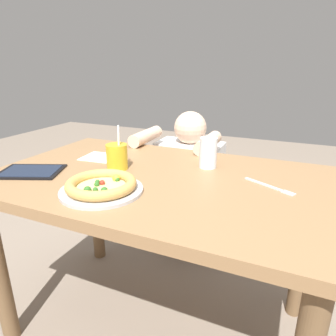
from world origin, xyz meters
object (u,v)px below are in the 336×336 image
(drink_cup_colored, at_px, (117,157))
(diner_seated, at_px, (188,190))
(water_cup_clear, at_px, (208,152))
(pizza_near, at_px, (101,186))
(fork, at_px, (271,187))
(tablet, at_px, (31,171))

(drink_cup_colored, height_order, diner_seated, drink_cup_colored)
(water_cup_clear, bearing_deg, drink_cup_colored, -153.38)
(water_cup_clear, height_order, diner_seated, diner_seated)
(pizza_near, distance_m, fork, 0.60)
(pizza_near, bearing_deg, drink_cup_colored, 110.04)
(fork, bearing_deg, water_cup_clear, 155.68)
(drink_cup_colored, bearing_deg, fork, 4.50)
(drink_cup_colored, bearing_deg, water_cup_clear, 26.62)
(fork, relative_size, diner_seated, 0.21)
(tablet, bearing_deg, pizza_near, -7.07)
(fork, bearing_deg, drink_cup_colored, -175.50)
(tablet, xyz_separation_m, diner_seated, (0.38, 0.85, -0.35))
(tablet, bearing_deg, fork, 14.16)
(water_cup_clear, bearing_deg, diner_seated, 117.60)
(pizza_near, distance_m, tablet, 0.38)
(water_cup_clear, xyz_separation_m, fork, (0.27, -0.12, -0.06))
(fork, relative_size, tablet, 0.65)
(water_cup_clear, distance_m, diner_seated, 0.70)
(pizza_near, height_order, drink_cup_colored, drink_cup_colored)
(pizza_near, bearing_deg, water_cup_clear, 57.16)
(water_cup_clear, xyz_separation_m, tablet, (-0.64, -0.35, -0.06))
(pizza_near, bearing_deg, tablet, 172.93)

